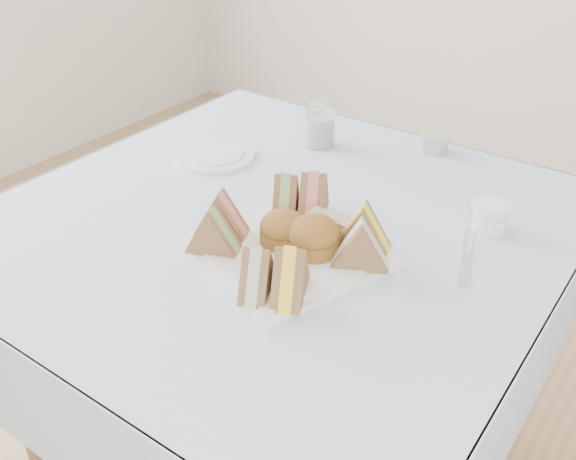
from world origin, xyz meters
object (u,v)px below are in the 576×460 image
Objects in this scene: table at (278,363)px; serving_plate at (288,252)px; water_glass at (320,125)px; creamer_jug at (490,217)px.

serving_plate is at bearing -45.14° from table.
creamer_jug is at bearing -16.16° from water_glass.
serving_plate is 2.90× the size of water_glass.
water_glass is at bearing -171.71° from creamer_jug.
serving_plate is 0.38m from creamer_jug.
table is at bearing -70.50° from water_glass.
water_glass is 1.62× the size of creamer_jug.
water_glass is 0.48m from creamer_jug.
table is at bearing 154.47° from serving_plate.
table is 14.64× the size of creamer_jug.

